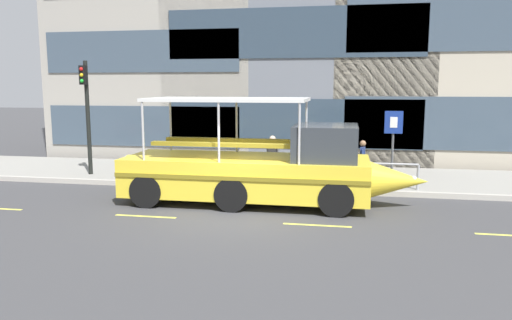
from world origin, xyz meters
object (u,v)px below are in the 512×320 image
(traffic_light_pole, at_px, (87,107))
(duck_tour_boat, at_px, (263,169))
(pedestrian_near_bow, at_px, (362,158))
(parking_sign, at_px, (393,136))
(pedestrian_mid_left, at_px, (272,153))

(traffic_light_pole, height_order, duck_tour_boat, traffic_light_pole)
(traffic_light_pole, relative_size, duck_tour_boat, 0.47)
(traffic_light_pole, distance_m, pedestrian_near_bow, 10.62)
(traffic_light_pole, bearing_deg, parking_sign, -1.56)
(duck_tour_boat, xyz_separation_m, pedestrian_near_bow, (3.10, 2.73, 0.04))
(parking_sign, xyz_separation_m, pedestrian_near_bow, (-0.98, 0.35, -0.84))
(traffic_light_pole, xyz_separation_m, pedestrian_mid_left, (7.24, 0.22, -1.66))
(duck_tour_boat, bearing_deg, parking_sign, 30.27)
(traffic_light_pole, relative_size, parking_sign, 1.69)
(pedestrian_near_bow, bearing_deg, traffic_light_pole, -179.78)
(parking_sign, xyz_separation_m, duck_tour_boat, (-4.08, -2.38, -0.88))
(duck_tour_boat, distance_m, pedestrian_near_bow, 4.13)
(pedestrian_mid_left, bearing_deg, duck_tour_boat, -87.15)
(pedestrian_near_bow, height_order, pedestrian_mid_left, pedestrian_mid_left)
(pedestrian_near_bow, bearing_deg, pedestrian_mid_left, 176.83)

